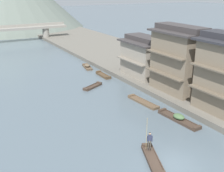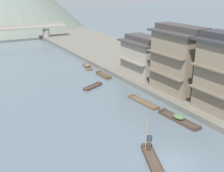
% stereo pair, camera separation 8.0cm
% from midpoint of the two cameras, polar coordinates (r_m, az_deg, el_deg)
% --- Properties ---
extents(ground_plane, '(400.00, 400.00, 0.00)m').
position_cam_midpoint_polar(ground_plane, '(25.55, 12.41, -14.72)').
color(ground_plane, slate).
extents(riverbank_right, '(18.00, 110.00, 0.67)m').
position_cam_midpoint_polar(riverbank_right, '(56.85, 5.20, 5.09)').
color(riverbank_right, '#6B665B').
rests_on(riverbank_right, ground).
extents(boat_foreground_poled, '(2.66, 4.64, 0.44)m').
position_cam_midpoint_polar(boat_foreground_poled, '(25.39, 8.10, -14.27)').
color(boat_foreground_poled, '#423328').
rests_on(boat_foreground_poled, ground).
extents(boatman_person, '(0.53, 0.36, 3.04)m').
position_cam_midpoint_polar(boatman_person, '(25.78, 7.45, -10.30)').
color(boatman_person, black).
rests_on(boatman_person, boat_foreground_poled).
extents(boat_moored_nearest, '(1.79, 4.10, 0.71)m').
position_cam_midpoint_polar(boat_moored_nearest, '(52.69, -4.83, 3.88)').
color(boat_moored_nearest, brown).
rests_on(boat_moored_nearest, ground).
extents(boat_moored_second, '(1.04, 3.97, 0.48)m').
position_cam_midpoint_polar(boat_moored_second, '(47.52, -1.66, 2.12)').
color(boat_moored_second, brown).
rests_on(boat_moored_second, ground).
extents(boat_moored_third, '(3.61, 2.45, 0.39)m').
position_cam_midpoint_polar(boat_moored_third, '(42.30, -3.79, -0.12)').
color(boat_moored_third, '#423328').
rests_on(boat_moored_third, ground).
extents(boat_moored_far, '(1.47, 5.70, 0.78)m').
position_cam_midpoint_polar(boat_moored_far, '(32.74, 13.11, -6.32)').
color(boat_moored_far, '#423328').
rests_on(boat_moored_far, ground).
extents(boat_midriver_drifting, '(1.46, 5.29, 0.35)m').
position_cam_midpoint_polar(boat_midriver_drifting, '(36.88, 6.23, -3.19)').
color(boat_midriver_drifting, brown).
rests_on(boat_midriver_drifting, ground).
extents(house_waterfront_second, '(5.27, 7.80, 8.74)m').
position_cam_midpoint_polar(house_waterfront_second, '(38.97, 13.12, 5.15)').
color(house_waterfront_second, '#7F705B').
rests_on(house_waterfront_second, riverbank_right).
extents(house_waterfront_tall, '(6.13, 7.89, 6.14)m').
position_cam_midpoint_polar(house_waterfront_tall, '(45.55, 6.71, 5.82)').
color(house_waterfront_tall, gray).
rests_on(house_waterfront_tall, riverbank_right).
extents(stone_bridge, '(28.64, 2.40, 4.43)m').
position_cam_midpoint_polar(stone_bridge, '(81.51, -18.80, 10.28)').
color(stone_bridge, gray).
rests_on(stone_bridge, ground).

